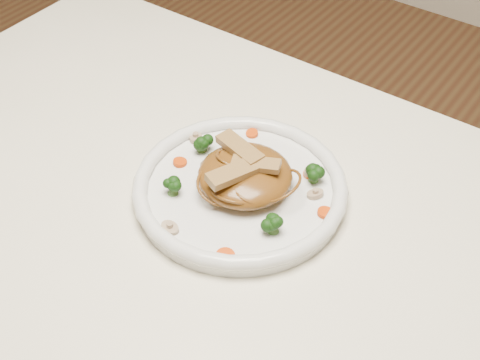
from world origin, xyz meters
The scene contains 19 objects.
table centered at (0.00, 0.00, 0.65)m, with size 1.20×0.80×0.75m.
plate centered at (-0.02, 0.08, 0.76)m, with size 0.27×0.27×0.02m, color white.
noodle_mound centered at (-0.02, 0.09, 0.78)m, with size 0.12×0.12×0.04m, color brown.
chicken_a centered at (-0.01, 0.09, 0.81)m, with size 0.06×0.02×0.01m, color #9D7B4A.
chicken_b centered at (-0.04, 0.11, 0.81)m, with size 0.07×0.02×0.01m, color #9D7B4A.
chicken_c centered at (-0.02, 0.07, 0.81)m, with size 0.08×0.02×0.01m, color #9D7B4A.
broccoli_0 centered at (0.05, 0.15, 0.78)m, with size 0.03×0.03×0.03m, color #163B0C, non-canonical shape.
broccoli_1 centered at (-0.11, 0.11, 0.78)m, with size 0.02×0.02×0.03m, color #163B0C, non-canonical shape.
broccoli_2 centered at (-0.09, 0.02, 0.78)m, with size 0.03×0.03×0.03m, color #163B0C, non-canonical shape.
broccoli_3 centered at (0.05, 0.04, 0.78)m, with size 0.02×0.02×0.03m, color #163B0C, non-canonical shape.
carrot_0 centered at (0.04, 0.15, 0.77)m, with size 0.02×0.02×0.01m, color #CB3E07.
carrot_1 centered at (-0.12, 0.07, 0.77)m, with size 0.02×0.02×0.01m, color #CB3E07.
carrot_2 centered at (0.09, 0.11, 0.77)m, with size 0.02×0.02×0.01m, color #CB3E07.
carrot_3 centered at (-0.07, 0.18, 0.77)m, with size 0.02×0.02×0.01m, color #CB3E07.
carrot_4 centered at (0.03, -0.02, 0.77)m, with size 0.02×0.02×0.01m, color #CB3E07.
mushroom_0 centered at (-0.05, -0.03, 0.77)m, with size 0.02×0.02×0.01m, color tan.
mushroom_1 centered at (0.06, 0.13, 0.77)m, with size 0.02×0.02×0.01m, color tan.
mushroom_2 centered at (-0.13, 0.13, 0.77)m, with size 0.02×0.02×0.01m, color tan.
mushroom_3 centered at (0.04, 0.16, 0.77)m, with size 0.02×0.02×0.01m, color tan.
Camera 1 is at (0.34, -0.43, 1.37)m, focal length 50.50 mm.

